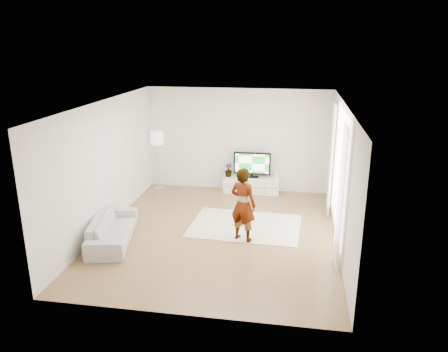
% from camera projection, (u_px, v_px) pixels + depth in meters
% --- Properties ---
extents(floor, '(6.00, 6.00, 0.00)m').
position_uv_depth(floor, '(218.00, 233.00, 9.49)').
color(floor, '#A57A4A').
rests_on(floor, ground).
extents(ceiling, '(6.00, 6.00, 0.00)m').
position_uv_depth(ceiling, '(218.00, 104.00, 8.65)').
color(ceiling, white).
rests_on(ceiling, wall_back).
extents(wall_left, '(0.02, 6.00, 2.80)m').
position_uv_depth(wall_left, '(105.00, 166.00, 9.46)').
color(wall_left, silver).
rests_on(wall_left, floor).
extents(wall_right, '(0.02, 6.00, 2.80)m').
position_uv_depth(wall_right, '(342.00, 177.00, 8.67)').
color(wall_right, silver).
rests_on(wall_right, floor).
extents(wall_back, '(5.00, 0.02, 2.80)m').
position_uv_depth(wall_back, '(238.00, 140.00, 11.89)').
color(wall_back, silver).
rests_on(wall_back, floor).
extents(wall_front, '(5.00, 0.02, 2.80)m').
position_uv_depth(wall_front, '(181.00, 231.00, 6.24)').
color(wall_front, silver).
rests_on(wall_front, floor).
extents(window, '(0.01, 2.60, 2.50)m').
position_uv_depth(window, '(339.00, 171.00, 8.94)').
color(window, white).
rests_on(window, wall_right).
extents(curtain_near, '(0.04, 0.70, 2.60)m').
position_uv_depth(curtain_near, '(341.00, 197.00, 7.76)').
color(curtain_near, white).
rests_on(curtain_near, floor).
extents(curtain_far, '(0.04, 0.70, 2.60)m').
position_uv_depth(curtain_far, '(331.00, 159.00, 10.21)').
color(curtain_far, white).
rests_on(curtain_far, floor).
extents(media_console, '(1.51, 0.43, 0.42)m').
position_uv_depth(media_console, '(252.00, 185.00, 11.96)').
color(media_console, white).
rests_on(media_console, floor).
extents(television, '(1.00, 0.20, 0.70)m').
position_uv_depth(television, '(252.00, 164.00, 11.81)').
color(television, black).
rests_on(television, media_console).
extents(game_console, '(0.07, 0.15, 0.19)m').
position_uv_depth(game_console, '(276.00, 175.00, 11.76)').
color(game_console, white).
rests_on(game_console, media_console).
extents(potted_plant, '(0.24, 0.24, 0.37)m').
position_uv_depth(potted_plant, '(228.00, 170.00, 11.94)').
color(potted_plant, '#3F7238').
rests_on(potted_plant, media_console).
extents(rug, '(2.50, 1.85, 0.01)m').
position_uv_depth(rug, '(245.00, 226.00, 9.85)').
color(rug, '#EDE4CA').
rests_on(rug, floor).
extents(player, '(0.67, 0.56, 1.56)m').
position_uv_depth(player, '(243.00, 205.00, 8.92)').
color(player, '#334772').
rests_on(player, rug).
extents(sofa, '(1.13, 2.03, 0.56)m').
position_uv_depth(sofa, '(112.00, 229.00, 9.01)').
color(sofa, '#B2B2AD').
rests_on(sofa, floor).
extents(floor_lamp, '(0.36, 0.36, 1.63)m').
position_uv_depth(floor_lamp, '(157.00, 140.00, 11.96)').
color(floor_lamp, silver).
rests_on(floor_lamp, floor).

